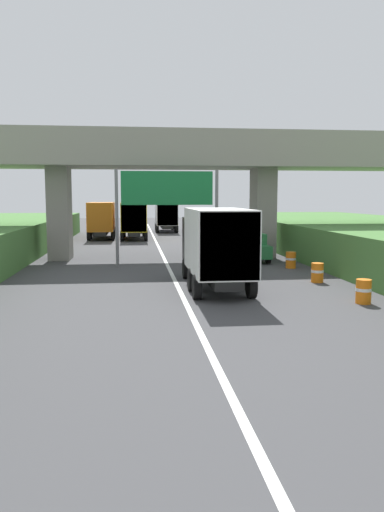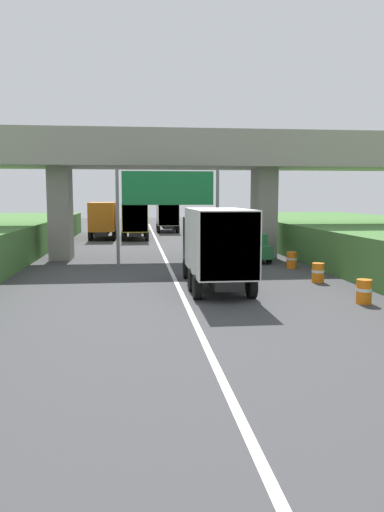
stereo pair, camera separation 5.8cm
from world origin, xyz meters
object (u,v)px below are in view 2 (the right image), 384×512
Objects in this scene: overhead_highway_sign at (168,195)px; truck_silver at (167,215)px; truck_yellow at (135,218)px; construction_barrel_5 at (292,260)px; car_white at (139,225)px; truck_black at (216,244)px; construction_barrel_4 at (318,273)px; truck_orange at (103,218)px; car_green at (251,247)px; construction_barrel_3 at (364,291)px.

truck_silver is (1.67, 28.70, -2.13)m from overhead_highway_sign.
truck_yellow is at bearing 95.85° from overhead_highway_sign.
car_white is at bearing 105.23° from construction_barrel_5.
truck_black is 5.24m from construction_barrel_4.
construction_barrel_5 is at bearing -67.32° from truck_yellow.
construction_barrel_5 is (8.20, -30.13, -0.40)m from car_white.
car_green is (10.13, -18.26, -1.08)m from truck_orange.
truck_orange is at bearing -112.06° from car_white.
truck_silver is at bearing 86.67° from overhead_highway_sign.
car_green is at bearing -67.70° from truck_yellow.
truck_yellow reaches higher than construction_barrel_5.
overhead_highway_sign is at bearing 101.78° from truck_black.
car_white reaches higher than construction_barrel_5.
construction_barrel_5 is at bearing 47.52° from truck_black.
truck_silver is 1.78× the size of car_green.
construction_barrel_4 is (4.83, -35.24, -1.47)m from truck_silver.
truck_black is (1.56, -7.49, -2.13)m from overhead_highway_sign.
car_white reaches higher than construction_barrel_3.
construction_barrel_3 is at bearing -78.54° from car_white.
car_green is at bearing 114.64° from construction_barrel_5.
truck_black is 8.11× the size of construction_barrel_3.
overhead_highway_sign is at bearing -84.15° from truck_yellow.
overhead_highway_sign reaches higher than truck_black.
truck_yellow is 9.50m from car_white.
construction_barrel_3 is (8.46, -30.07, -1.47)m from truck_yellow.
construction_barrel_3 is at bearing -83.07° from truck_silver.
truck_black is 1.00× the size of truck_orange.
construction_barrel_4 is at bearing -66.47° from truck_orange.
car_white is 1.00× the size of car_green.
construction_barrel_4 is (7.98, -34.81, -0.40)m from car_white.
car_green is 12.77m from construction_barrel_3.
construction_barrel_5 is at bearing -80.62° from truck_silver.
truck_orange is at bearing -126.40° from truck_silver.
car_green reaches higher than construction_barrel_3.
construction_barrel_4 is at bearing -82.20° from truck_silver.
truck_yellow reaches higher than car_white.
truck_orange reaches higher than car_white.
construction_barrel_3 and construction_barrel_4 have the same top height.
car_green reaches higher than construction_barrel_5.
truck_silver is at bearing 97.80° from construction_barrel_4.
truck_black is 36.20m from truck_silver.
truck_black and truck_orange have the same top height.
construction_barrel_3 is at bearing -89.70° from construction_barrel_4.
truck_yellow and truck_orange have the same top height.
truck_silver and truck_orange have the same top height.
truck_silver is at bearing 7.73° from car_white.
truck_yellow is (-3.60, -9.85, 0.00)m from truck_silver.
truck_orange is 1.78× the size of car_green.
truck_silver is 8.11× the size of construction_barrel_3.
truck_orange is 8.11× the size of construction_barrel_3.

